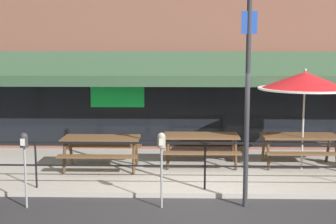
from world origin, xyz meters
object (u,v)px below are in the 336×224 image
Objects in this scene: patio_umbrella_right at (305,81)px; parking_meter_far at (161,147)px; picnic_table_left at (101,144)px; parking_meter_near at (24,147)px; picnic_table_right at (299,142)px; street_sign_pole at (248,78)px; picnic_table_centre at (201,141)px.

patio_umbrella_right is 4.20m from parking_meter_far.
parking_meter_near reaches higher than picnic_table_left.
patio_umbrella_right is 1.67× the size of parking_meter_far.
parking_meter_far is (-3.22, -2.77, 0.44)m from picnic_table_right.
parking_meter_far is 0.30× the size of street_sign_pole.
picnic_table_right is 4.27m from parking_meter_far.
patio_umbrella_right reaches higher than picnic_table_centre.
parking_meter_near is (-5.74, -2.56, -1.03)m from patio_umbrella_right.
picnic_table_centre is at bearing 104.93° from street_sign_pole.
patio_umbrella_right reaches higher than parking_meter_far.
patio_umbrella_right is at bearing 55.13° from street_sign_pole.
parking_meter_near is at bearing -153.73° from picnic_table_right.
picnic_table_left is 2.85m from parking_meter_far.
parking_meter_near reaches higher than picnic_table_right.
parking_meter_far is (-0.85, -2.77, 0.44)m from picnic_table_centre.
patio_umbrella_right is at bearing 37.74° from parking_meter_far.
picnic_table_centre is 4.42m from parking_meter_near.
picnic_table_left is 4.96m from patio_umbrella_right.
picnic_table_centre and picnic_table_right have the same top height.
picnic_table_centre is 0.76× the size of patio_umbrella_right.
parking_meter_far is at bearing 1.43° from parking_meter_near.
picnic_table_right is at bearing 57.99° from street_sign_pole.
picnic_table_centre is 3.24m from street_sign_pole.
picnic_table_right is at bearing 4.76° from picnic_table_left.
picnic_table_right is (4.74, 0.39, 0.00)m from picnic_table_left.
street_sign_pole is at bearing -122.01° from picnic_table_right.
parking_meter_far is (2.51, 0.06, 0.00)m from parking_meter_near.
street_sign_pole reaches higher than parking_meter_near.
parking_meter_near is 2.51m from parking_meter_far.
patio_umbrella_right is at bearing 1.47° from picnic_table_left.
picnic_table_centre is at bearing 173.46° from patio_umbrella_right.
picnic_table_centre is 1.00× the size of picnic_table_right.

